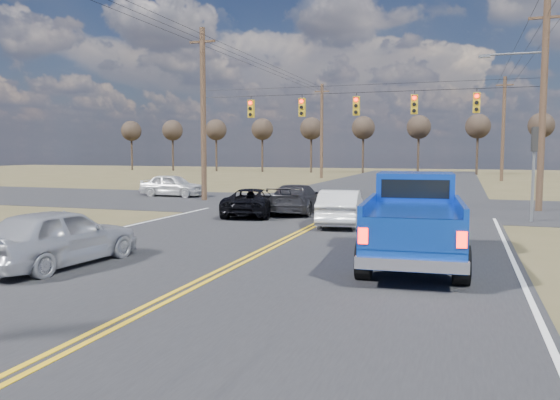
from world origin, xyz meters
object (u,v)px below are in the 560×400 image
(dgrey_car_queue, at_px, (297,199))
(pickup_truck, at_px, (414,220))
(cross_car_west, at_px, (173,185))
(black_suv, at_px, (253,202))
(silver_suv, at_px, (58,237))
(white_car_queue, at_px, (341,208))

(dgrey_car_queue, bearing_deg, pickup_truck, 118.51)
(pickup_truck, distance_m, cross_car_west, 23.20)
(pickup_truck, distance_m, black_suv, 11.40)
(dgrey_car_queue, relative_size, cross_car_west, 1.12)
(silver_suv, relative_size, white_car_queue, 1.04)
(silver_suv, xyz_separation_m, cross_car_west, (-7.95, 19.67, -0.04))
(pickup_truck, relative_size, black_suv, 1.40)
(pickup_truck, xyz_separation_m, white_car_queue, (-3.35, 6.47, -0.42))
(cross_car_west, bearing_deg, white_car_queue, -125.05)
(white_car_queue, distance_m, dgrey_car_queue, 4.43)
(black_suv, distance_m, dgrey_car_queue, 2.25)
(white_car_queue, bearing_deg, pickup_truck, 110.50)
(black_suv, relative_size, white_car_queue, 1.05)
(black_suv, relative_size, dgrey_car_queue, 0.95)
(white_car_queue, distance_m, cross_car_west, 16.41)
(black_suv, height_order, white_car_queue, white_car_queue)
(silver_suv, bearing_deg, dgrey_car_queue, -94.25)
(pickup_truck, distance_m, white_car_queue, 7.30)
(cross_car_west, bearing_deg, black_suv, -130.89)
(pickup_truck, xyz_separation_m, cross_car_west, (-16.47, 16.34, -0.40))
(dgrey_car_queue, bearing_deg, cross_car_west, -35.70)
(silver_suv, bearing_deg, white_car_queue, -112.02)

